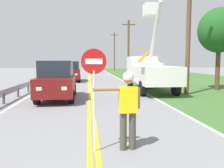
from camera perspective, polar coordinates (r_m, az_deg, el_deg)
name	(u,v)px	position (r m, az deg, el deg)	size (l,w,h in m)	color
grass_verge_right	(213,83)	(23.57, 23.87, 0.12)	(16.00, 110.00, 0.01)	#3D662D
centerline_yellow_left	(89,85)	(20.46, -5.87, -0.19)	(0.11, 110.00, 0.01)	yellow
centerline_yellow_right	(91,85)	(20.46, -5.36, -0.18)	(0.11, 110.00, 0.01)	yellow
edge_line_right	(129,84)	(20.79, 4.36, -0.08)	(0.12, 110.00, 0.01)	silver
edge_line_left	(48,85)	(20.75, -15.60, -0.28)	(0.12, 110.00, 0.01)	silver
flagger_worker	(128,105)	(5.27, 3.91, -5.34)	(1.09, 0.27, 1.83)	#474238
stop_sign_paddle	(94,77)	(5.06, -4.54, 1.77)	(0.56, 0.04, 2.33)	silver
utility_bucket_truck	(149,71)	(16.36, 9.21, 3.35)	(2.72, 6.83, 5.98)	white
oncoming_suv_nearest	(57,80)	(12.78, -13.56, 1.00)	(2.01, 4.65, 2.10)	maroon
oncoming_suv_second	(71,71)	(24.38, -10.18, 3.16)	(2.05, 4.67, 2.10)	maroon
utility_pole_near	(188,31)	(15.09, 18.57, 12.54)	(1.80, 0.28, 7.54)	brown
utility_pole_mid	(128,47)	(31.23, 4.13, 9.11)	(1.80, 0.28, 7.62)	brown
utility_pole_far	(114,51)	(51.81, 0.60, 8.29)	(1.80, 0.28, 8.66)	brown
guardrail_left_shoulder	(32,83)	(17.65, -19.33, 0.29)	(0.10, 32.00, 0.71)	#9EA0A3
roadside_tree_verge	(219,31)	(18.44, 25.26, 11.98)	(3.00, 3.00, 5.90)	brown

